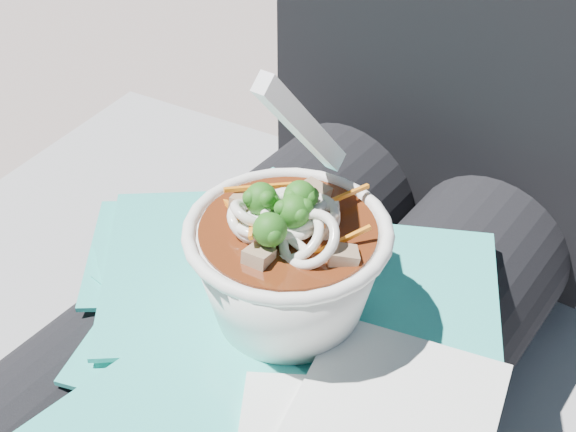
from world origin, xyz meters
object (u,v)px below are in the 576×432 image
Objects in this scene: udon_bowl at (288,258)px; lap at (280,359)px; person_body at (343,272)px; plastic_bag at (247,315)px.

lap is at bearing 133.77° from udon_bowl.
lap is 0.49× the size of person_body.
udon_bowl is (0.03, -0.03, 0.14)m from lap.
plastic_bag is 2.17× the size of udon_bowl.
lap is 0.15m from udon_bowl.
person_body reaches higher than lap.
udon_bowl is (0.03, -0.12, 0.12)m from person_body.
plastic_bag reaches higher than lap.
plastic_bag is (0.00, -0.04, 0.09)m from lap.
lap is 0.10m from person_body.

